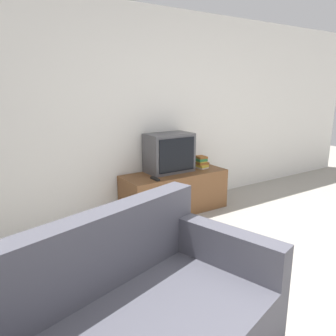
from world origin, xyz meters
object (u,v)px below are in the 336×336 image
Objects in this scene: book_stack at (200,162)px; remote_on_stand at (155,179)px; tv_stand at (174,192)px; television at (169,153)px.

remote_on_stand is (-0.84, -0.18, -0.06)m from book_stack.
tv_stand is at bearing 21.18° from remote_on_stand.
television is at bearing 172.99° from book_stack.
television is at bearing 33.25° from remote_on_stand.
book_stack is 0.87m from remote_on_stand.
television is 2.70× the size of book_stack.
tv_stand is 0.53m from television.
tv_stand is 0.50m from remote_on_stand.
television is (-0.03, 0.09, 0.52)m from tv_stand.
book_stack is at bearing -7.01° from television.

